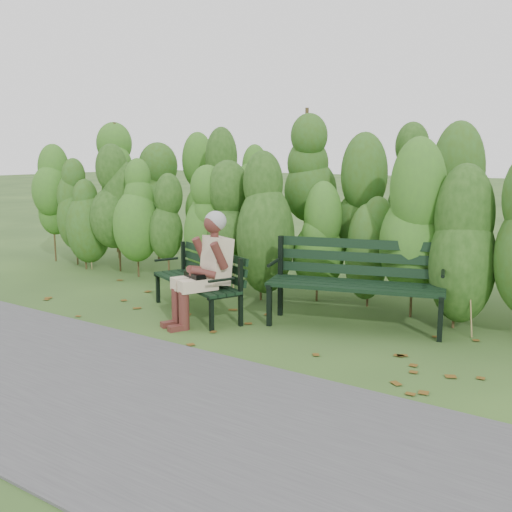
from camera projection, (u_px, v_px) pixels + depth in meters
The scene contains 7 objects.
ground at pixel (239, 325), 6.85m from camera, with size 80.00×80.00×0.00m, color #2E4A21.
footpath at pixel (85, 386), 5.06m from camera, with size 60.00×2.50×0.01m, color #474749.
hedge_band at pixel (319, 203), 8.14m from camera, with size 11.04×1.67×2.42m.
leaf_litter at pixel (252, 337), 6.39m from camera, with size 5.78×2.25×0.01m.
bench_left at pixel (202, 276), 7.29m from camera, with size 1.63×1.08×0.78m.
bench_right at pixel (357, 276), 6.75m from camera, with size 2.04×1.16×0.97m.
seated_woman at pixel (206, 263), 6.80m from camera, with size 0.65×0.86×1.29m.
Camera 1 is at (3.91, -5.33, 1.97)m, focal length 42.00 mm.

